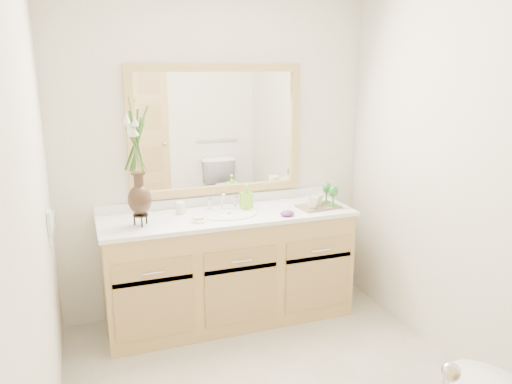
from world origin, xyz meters
name	(u,v)px	position (x,y,z in m)	size (l,w,h in m)	color
wall_back	(217,157)	(0.00, 1.30, 1.20)	(2.40, 0.02, 2.40)	white
wall_front	(464,307)	(0.00, -1.30, 1.20)	(2.40, 0.02, 2.40)	white
wall_left	(35,222)	(-1.20, 0.00, 1.20)	(0.02, 2.60, 2.40)	white
wall_right	(468,181)	(1.20, 0.00, 1.20)	(0.02, 2.60, 2.40)	white
vanity	(229,269)	(0.00, 1.01, 0.40)	(1.80, 0.55, 0.80)	tan
counter	(229,216)	(0.00, 1.01, 0.82)	(1.84, 0.57, 0.03)	white
sink	(229,221)	(0.00, 1.00, 0.78)	(0.38, 0.34, 0.23)	white
mirror	(217,130)	(0.00, 1.28, 1.41)	(1.32, 0.04, 0.97)	white
switch_plate	(49,220)	(-1.19, 0.76, 0.98)	(0.02, 0.12, 0.12)	white
flower_vase	(137,150)	(-0.63, 0.95, 1.34)	(0.18, 0.18, 0.76)	black
tumbler	(180,208)	(-0.33, 1.13, 0.87)	(0.07, 0.07, 0.09)	silver
soap_dish	(198,220)	(-0.25, 0.90, 0.84)	(0.11, 0.11, 0.03)	silver
soap_bottle	(246,198)	(0.17, 1.10, 0.91)	(0.08, 0.08, 0.17)	#82C92F
purple_dish	(287,213)	(0.38, 0.82, 0.85)	(0.11, 0.09, 0.04)	#642673
tray	(318,207)	(0.69, 0.94, 0.84)	(0.30, 0.20, 0.02)	brown
mug_left	(312,202)	(0.61, 0.90, 0.89)	(0.10, 0.09, 0.10)	silver
mug_right	(318,199)	(0.69, 0.97, 0.89)	(0.09, 0.08, 0.09)	silver
goblet_front	(333,192)	(0.78, 0.89, 0.95)	(0.07, 0.07, 0.16)	#25702A
goblet_back	(327,189)	(0.79, 1.01, 0.95)	(0.07, 0.07, 0.16)	#25702A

